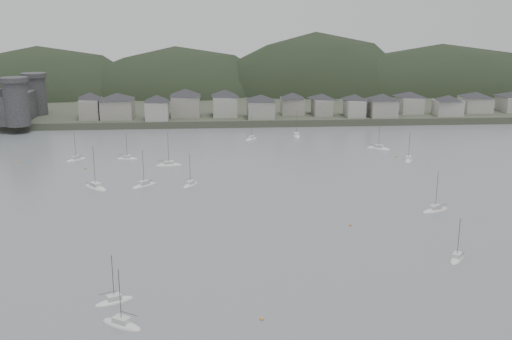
{
  "coord_description": "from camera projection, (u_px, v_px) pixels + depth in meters",
  "views": [
    {
      "loc": [
        -12.26,
        -85.84,
        48.41
      ],
      "look_at": [
        0.0,
        75.0,
        6.0
      ],
      "focal_mm": 42.09,
      "sensor_mm": 36.0,
      "label": 1
    }
  ],
  "objects": [
    {
      "name": "ground",
      "position": [
        292.0,
        325.0,
        95.99
      ],
      "size": [
        900.0,
        900.0,
        0.0
      ],
      "primitive_type": "plane",
      "color": "slate",
      "rests_on": "ground"
    },
    {
      "name": "far_shore_land",
      "position": [
        230.0,
        89.0,
        380.08
      ],
      "size": [
        900.0,
        250.0,
        3.0
      ],
      "primitive_type": "cube",
      "color": "#383D2D",
      "rests_on": "ground"
    },
    {
      "name": "forested_ridge",
      "position": [
        239.0,
        116.0,
        359.0
      ],
      "size": [
        851.55,
        103.94,
        102.57
      ],
      "color": "black",
      "rests_on": "ground"
    },
    {
      "name": "waterfront_town",
      "position": [
        348.0,
        102.0,
        274.31
      ],
      "size": [
        451.48,
        28.46,
        12.92
      ],
      "color": "gray",
      "rests_on": "far_shore_land"
    },
    {
      "name": "sailboat_lead",
      "position": [
        127.0,
        159.0,
        204.38
      ],
      "size": [
        7.34,
        2.99,
        9.79
      ],
      "rotation": [
        0.0,
        0.0,
        1.47
      ],
      "color": "silver",
      "rests_on": "ground"
    },
    {
      "name": "moored_fleet",
      "position": [
        227.0,
        200.0,
        159.67
      ],
      "size": [
        236.17,
        179.33,
        13.32
      ],
      "color": "silver",
      "rests_on": "ground"
    },
    {
      "name": "mooring_buoys",
      "position": [
        247.0,
        213.0,
        149.27
      ],
      "size": [
        184.89,
        123.87,
        0.7
      ],
      "color": "#CF8D45",
      "rests_on": "ground"
    }
  ]
}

